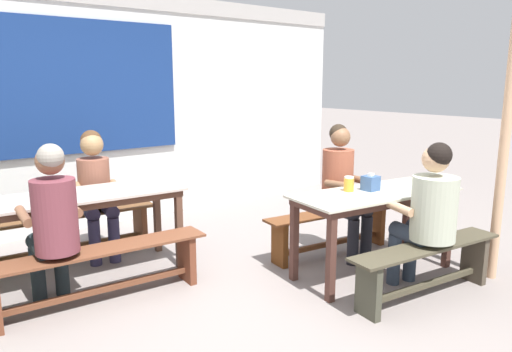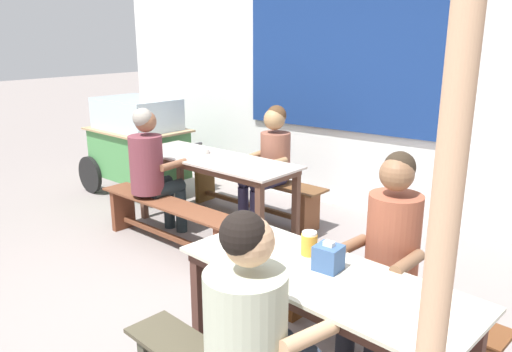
{
  "view_description": "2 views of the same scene",
  "coord_description": "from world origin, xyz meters",
  "px_view_note": "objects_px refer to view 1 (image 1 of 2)",
  "views": [
    {
      "loc": [
        -2.12,
        -2.86,
        1.74
      ],
      "look_at": [
        0.49,
        0.44,
        0.89
      ],
      "focal_mm": 33.59,
      "sensor_mm": 36.0,
      "label": 1
    },
    {
      "loc": [
        2.38,
        -2.31,
        1.93
      ],
      "look_at": [
        0.18,
        0.6,
        0.9
      ],
      "focal_mm": 34.94,
      "sensor_mm": 36.0,
      "label": 2
    }
  ],
  "objects_px": {
    "dining_table_near": "(375,201)",
    "person_left_back_turned": "(53,218)",
    "dining_table_far": "(77,203)",
    "person_center_facing": "(96,185)",
    "wooden_support_post": "(505,136)",
    "bench_far_back": "(65,229)",
    "tissue_box": "(370,183)",
    "soup_bowl": "(48,194)",
    "person_right_near_table": "(342,183)",
    "bench_far_front": "(101,268)",
    "bench_near_front": "(426,264)",
    "person_near_front": "(429,209)",
    "bench_near_back": "(331,226)",
    "condiment_jar": "(349,184)"
  },
  "relations": [
    {
      "from": "dining_table_near",
      "to": "person_left_back_turned",
      "type": "distance_m",
      "value": 2.66
    },
    {
      "from": "bench_far_back",
      "to": "person_left_back_turned",
      "type": "xyz_separation_m",
      "value": [
        -0.38,
        -1.09,
        0.43
      ]
    },
    {
      "from": "bench_far_back",
      "to": "soup_bowl",
      "type": "distance_m",
      "value": 0.76
    },
    {
      "from": "person_center_facing",
      "to": "person_left_back_turned",
      "type": "relative_size",
      "value": 0.97
    },
    {
      "from": "bench_far_front",
      "to": "person_center_facing",
      "type": "height_order",
      "value": "person_center_facing"
    },
    {
      "from": "bench_near_back",
      "to": "soup_bowl",
      "type": "xyz_separation_m",
      "value": [
        -2.41,
        1.03,
        0.5
      ]
    },
    {
      "from": "bench_far_front",
      "to": "person_right_near_table",
      "type": "bearing_deg",
      "value": -10.86
    },
    {
      "from": "wooden_support_post",
      "to": "person_center_facing",
      "type": "bearing_deg",
      "value": 132.7
    },
    {
      "from": "bench_far_front",
      "to": "bench_near_front",
      "type": "height_order",
      "value": "same"
    },
    {
      "from": "dining_table_near",
      "to": "bench_near_front",
      "type": "xyz_separation_m",
      "value": [
        -0.07,
        -0.58,
        -0.39
      ]
    },
    {
      "from": "person_near_front",
      "to": "condiment_jar",
      "type": "bearing_deg",
      "value": 102.97
    },
    {
      "from": "dining_table_near",
      "to": "tissue_box",
      "type": "height_order",
      "value": "tissue_box"
    },
    {
      "from": "bench_far_front",
      "to": "person_left_back_turned",
      "type": "relative_size",
      "value": 1.35
    },
    {
      "from": "dining_table_far",
      "to": "person_right_near_table",
      "type": "relative_size",
      "value": 1.42
    },
    {
      "from": "person_center_facing",
      "to": "wooden_support_post",
      "type": "height_order",
      "value": "wooden_support_post"
    },
    {
      "from": "bench_far_back",
      "to": "person_right_near_table",
      "type": "bearing_deg",
      "value": -36.17
    },
    {
      "from": "person_left_back_turned",
      "to": "wooden_support_post",
      "type": "relative_size",
      "value": 0.51
    },
    {
      "from": "soup_bowl",
      "to": "bench_far_back",
      "type": "bearing_deg",
      "value": 63.29
    },
    {
      "from": "dining_table_far",
      "to": "wooden_support_post",
      "type": "bearing_deg",
      "value": -38.14
    },
    {
      "from": "person_center_facing",
      "to": "condiment_jar",
      "type": "distance_m",
      "value": 2.46
    },
    {
      "from": "dining_table_near",
      "to": "person_center_facing",
      "type": "bearing_deg",
      "value": 131.23
    },
    {
      "from": "bench_near_front",
      "to": "wooden_support_post",
      "type": "xyz_separation_m",
      "value": [
        0.83,
        -0.14,
        0.98
      ]
    },
    {
      "from": "person_near_front",
      "to": "wooden_support_post",
      "type": "bearing_deg",
      "value": -13.53
    },
    {
      "from": "dining_table_far",
      "to": "bench_far_front",
      "type": "height_order",
      "value": "dining_table_far"
    },
    {
      "from": "person_center_facing",
      "to": "bench_near_back",
      "type": "bearing_deg",
      "value": -37.94
    },
    {
      "from": "bench_far_back",
      "to": "tissue_box",
      "type": "xyz_separation_m",
      "value": [
        2.07,
        -2.06,
        0.54
      ]
    },
    {
      "from": "bench_near_front",
      "to": "bench_near_back",
      "type": "bearing_deg",
      "value": 82.73
    },
    {
      "from": "bench_near_back",
      "to": "person_center_facing",
      "type": "distance_m",
      "value": 2.38
    },
    {
      "from": "dining_table_near",
      "to": "bench_near_back",
      "type": "xyz_separation_m",
      "value": [
        0.07,
        0.58,
        -0.39
      ]
    },
    {
      "from": "person_center_facing",
      "to": "person_left_back_turned",
      "type": "height_order",
      "value": "person_left_back_turned"
    },
    {
      "from": "person_left_back_turned",
      "to": "dining_table_far",
      "type": "bearing_deg",
      "value": 56.06
    },
    {
      "from": "dining_table_near",
      "to": "tissue_box",
      "type": "xyz_separation_m",
      "value": [
        -0.0,
        0.06,
        0.15
      ]
    },
    {
      "from": "dining_table_far",
      "to": "condiment_jar",
      "type": "height_order",
      "value": "condiment_jar"
    },
    {
      "from": "dining_table_near",
      "to": "person_left_back_turned",
      "type": "bearing_deg",
      "value": 157.12
    },
    {
      "from": "tissue_box",
      "to": "dining_table_near",
      "type": "bearing_deg",
      "value": -86.43
    },
    {
      "from": "wooden_support_post",
      "to": "person_left_back_turned",
      "type": "bearing_deg",
      "value": 151.32
    },
    {
      "from": "dining_table_far",
      "to": "bench_far_back",
      "type": "bearing_deg",
      "value": 86.03
    },
    {
      "from": "person_center_facing",
      "to": "person_near_front",
      "type": "distance_m",
      "value": 3.11
    },
    {
      "from": "dining_table_near",
      "to": "person_right_near_table",
      "type": "relative_size",
      "value": 1.24
    },
    {
      "from": "wooden_support_post",
      "to": "bench_near_front",
      "type": "bearing_deg",
      "value": 170.58
    },
    {
      "from": "person_left_back_turned",
      "to": "tissue_box",
      "type": "relative_size",
      "value": 8.33
    },
    {
      "from": "bench_far_front",
      "to": "tissue_box",
      "type": "height_order",
      "value": "tissue_box"
    },
    {
      "from": "bench_near_back",
      "to": "bench_near_front",
      "type": "distance_m",
      "value": 1.18
    },
    {
      "from": "dining_table_far",
      "to": "condiment_jar",
      "type": "bearing_deg",
      "value": -35.38
    },
    {
      "from": "bench_near_front",
      "to": "person_center_facing",
      "type": "relative_size",
      "value": 1.21
    },
    {
      "from": "dining_table_near",
      "to": "wooden_support_post",
      "type": "distance_m",
      "value": 1.2
    },
    {
      "from": "bench_far_back",
      "to": "bench_far_front",
      "type": "xyz_separation_m",
      "value": [
        -0.08,
        -1.17,
        -0.01
      ]
    },
    {
      "from": "person_center_facing",
      "to": "person_right_near_table",
      "type": "distance_m",
      "value": 2.44
    },
    {
      "from": "person_left_back_turned",
      "to": "wooden_support_post",
      "type": "xyz_separation_m",
      "value": [
        3.21,
        -1.76,
        0.54
      ]
    },
    {
      "from": "person_left_back_turned",
      "to": "soup_bowl",
      "type": "xyz_separation_m",
      "value": [
        0.12,
        0.58,
        0.06
      ]
    }
  ]
}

